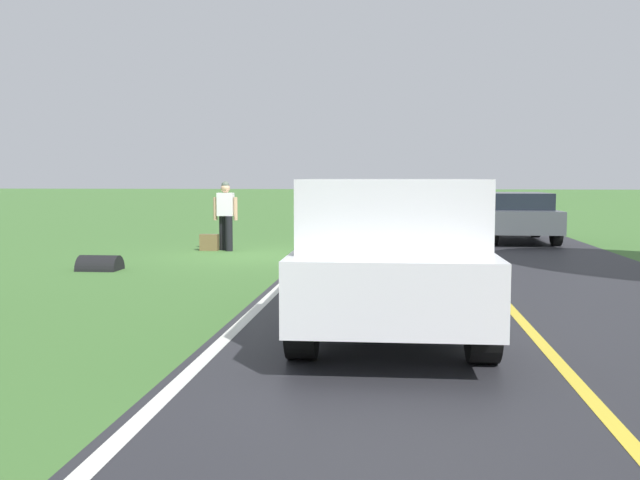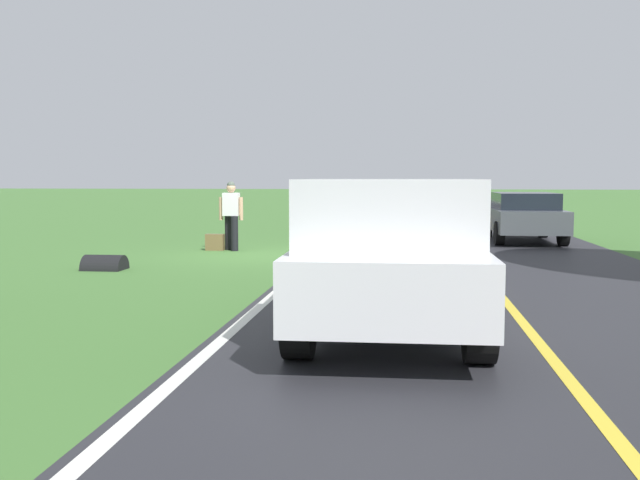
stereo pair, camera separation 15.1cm
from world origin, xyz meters
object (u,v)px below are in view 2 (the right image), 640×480
at_px(pickup_truck_passing, 390,251).
at_px(sedan_near_oncoming, 523,215).
at_px(hitchhiker_walking, 232,212).
at_px(suitcase_carried, 215,242).

bearing_deg(pickup_truck_passing, sedan_near_oncoming, -105.75).
distance_m(hitchhiker_walking, pickup_truck_passing, 10.04).
xyz_separation_m(hitchhiker_walking, sedan_near_oncoming, (-7.76, -3.52, -0.23)).
distance_m(pickup_truck_passing, sedan_near_oncoming, 13.14).
height_order(hitchhiker_walking, suitcase_carried, hitchhiker_walking).
relative_size(hitchhiker_walking, sedan_near_oncoming, 0.40).
bearing_deg(pickup_truck_passing, suitcase_carried, -63.00).
bearing_deg(hitchhiker_walking, sedan_near_oncoming, -155.58).
height_order(hitchhiker_walking, pickup_truck_passing, pickup_truck_passing).
height_order(suitcase_carried, pickup_truck_passing, pickup_truck_passing).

